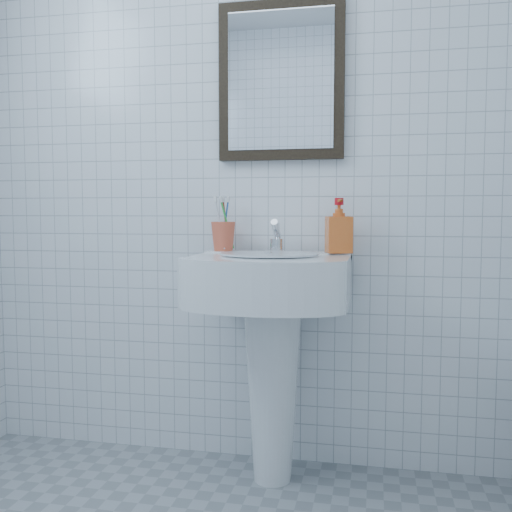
# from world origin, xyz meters

# --- Properties ---
(wall_back) EXTENTS (2.20, 0.02, 2.50)m
(wall_back) POSITION_xyz_m (0.00, 1.20, 1.25)
(wall_back) COLOR white
(wall_back) RESTS_ON ground
(washbasin) EXTENTS (0.57, 0.42, 0.88)m
(washbasin) POSITION_xyz_m (0.19, 0.99, 0.59)
(washbasin) COLOR white
(washbasin) RESTS_ON ground
(faucet) EXTENTS (0.05, 0.11, 0.13)m
(faucet) POSITION_xyz_m (0.19, 1.09, 0.93)
(faucet) COLOR silver
(faucet) RESTS_ON washbasin
(toothbrush_cup) EXTENTS (0.12, 0.12, 0.12)m
(toothbrush_cup) POSITION_xyz_m (-0.03, 1.11, 0.93)
(toothbrush_cup) COLOR #DD583A
(toothbrush_cup) RESTS_ON washbasin
(soap_dispenser) EXTENTS (0.11, 0.11, 0.21)m
(soap_dispenser) POSITION_xyz_m (0.43, 1.10, 0.98)
(soap_dispenser) COLOR red
(soap_dispenser) RESTS_ON washbasin
(wall_mirror) EXTENTS (0.50, 0.04, 0.62)m
(wall_mirror) POSITION_xyz_m (0.19, 1.18, 1.55)
(wall_mirror) COLOR black
(wall_mirror) RESTS_ON wall_back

